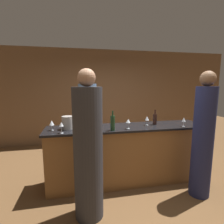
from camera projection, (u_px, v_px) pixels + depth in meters
name	position (u px, v px, depth m)	size (l,w,h in m)	color
ground_plane	(127.00, 181.00, 3.25)	(14.00, 14.00, 0.00)	brown
back_wall	(105.00, 97.00, 5.38)	(8.00, 0.06, 2.80)	brown
bar_counter	(127.00, 154.00, 3.17)	(2.84, 0.63, 1.04)	brown
bartender	(88.00, 125.00, 3.64)	(0.37, 0.37, 2.01)	#4C6B93
guest_0	(88.00, 152.00, 2.26)	(0.38, 0.38, 1.96)	#2D2D33
guest_1	(203.00, 139.00, 2.71)	(0.31, 0.31, 1.97)	#1E234C
wine_bottle_0	(155.00, 119.00, 3.22)	(0.07, 0.07, 0.28)	black
wine_bottle_1	(84.00, 122.00, 2.93)	(0.08, 0.08, 0.29)	#19381E
wine_bottle_2	(113.00, 123.00, 2.80)	(0.07, 0.07, 0.32)	#19381E
ice_bucket	(68.00, 123.00, 2.89)	(0.19, 0.19, 0.22)	#9E9993
wine_glass_0	(95.00, 122.00, 2.89)	(0.08, 0.08, 0.16)	silver
wine_glass_1	(184.00, 120.00, 3.06)	(0.06, 0.06, 0.16)	silver
wine_glass_2	(128.00, 121.00, 2.90)	(0.07, 0.07, 0.17)	silver
wine_glass_3	(52.00, 123.00, 2.80)	(0.08, 0.08, 0.16)	silver
wine_glass_4	(201.00, 119.00, 3.10)	(0.06, 0.06, 0.17)	silver
wine_glass_5	(61.00, 125.00, 2.63)	(0.07, 0.07, 0.17)	silver
wine_glass_6	(147.00, 118.00, 3.16)	(0.07, 0.07, 0.17)	silver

